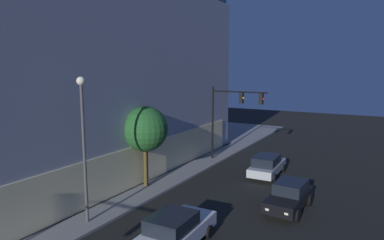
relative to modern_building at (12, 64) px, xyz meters
The scene contains 7 objects.
modern_building is the anchor object (origin of this frame).
traffic_light_far_corner 18.56m from the modern_building, 58.09° to the right, with size 0.46×5.05×6.47m.
street_lamp_sidewalk 15.04m from the modern_building, 110.65° to the right, with size 0.44×0.44×7.56m.
sidewalk_tree 13.63m from the modern_building, 85.92° to the right, with size 3.08×3.08×5.49m.
car_white 20.99m from the modern_building, 104.35° to the right, with size 4.79×2.26×1.66m.
car_black 23.73m from the modern_building, 84.76° to the right, with size 4.34×2.12×1.63m.
car_silver 22.11m from the modern_building, 68.33° to the right, with size 4.65×2.18×1.59m.
Camera 1 is at (-6.91, -5.94, 8.03)m, focal length 31.60 mm.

